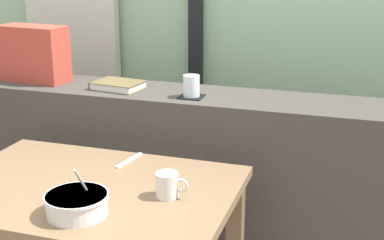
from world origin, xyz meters
The scene contains 9 objects.
dark_console_ledge centered at (0.00, 0.55, 0.44)m, with size 2.80×0.34×0.88m, color #423D38.
breakfast_table centered at (-0.06, -0.09, 0.58)m, with size 1.01×0.70×0.69m.
coaster_square centered at (0.13, 0.49, 0.88)m, with size 0.10×0.10×0.01m, color black.
juice_glass centered at (0.13, 0.49, 0.93)m, with size 0.07×0.07×0.09m.
closed_book centered at (-0.23, 0.53, 0.90)m, with size 0.23×0.18×0.03m.
throw_pillow centered at (-0.66, 0.55, 1.01)m, with size 0.32×0.14×0.26m, color #B74233.
soup_bowl centered at (0.01, -0.28, 0.73)m, with size 0.20×0.20×0.16m.
fork_utensil centered at (-0.02, 0.17, 0.70)m, with size 0.02×0.17×0.01m, color silver.
ceramic_mug centered at (0.23, -0.08, 0.74)m, with size 0.11×0.08×0.08m.
Camera 1 is at (0.81, -1.63, 1.48)m, focal length 51.03 mm.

